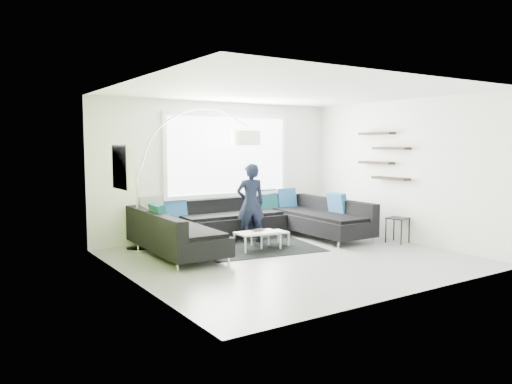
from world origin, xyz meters
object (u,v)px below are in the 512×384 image
(coffee_table, at_px, (264,239))
(person, at_px, (251,203))
(laptop, at_px, (260,230))
(sectional_sofa, at_px, (252,224))
(arc_lamp, at_px, (137,179))
(side_table, at_px, (397,230))

(coffee_table, bearing_deg, person, 85.49)
(laptop, bearing_deg, person, 55.61)
(person, xyz_separation_m, laptop, (-0.17, -0.59, -0.43))
(sectional_sofa, height_order, arc_lamp, arc_lamp)
(arc_lamp, bearing_deg, coffee_table, -14.38)
(sectional_sofa, relative_size, arc_lamp, 1.63)
(sectional_sofa, xyz_separation_m, laptop, (-0.10, -0.45, -0.06))
(person, bearing_deg, sectional_sofa, 79.40)
(side_table, bearing_deg, coffee_table, 157.33)
(side_table, xyz_separation_m, laptop, (-2.57, 1.01, 0.10))
(sectional_sofa, relative_size, person, 2.74)
(arc_lamp, distance_m, person, 2.23)
(sectional_sofa, distance_m, coffee_table, 0.48)
(side_table, height_order, laptop, side_table)
(coffee_table, bearing_deg, side_table, -20.63)
(coffee_table, xyz_separation_m, person, (0.07, 0.57, 0.61))
(person, relative_size, laptop, 4.11)
(sectional_sofa, bearing_deg, laptop, -101.24)
(sectional_sofa, relative_size, laptop, 11.26)
(arc_lamp, height_order, laptop, arc_lamp)
(arc_lamp, height_order, side_table, arc_lamp)
(sectional_sofa, bearing_deg, coffee_table, -88.38)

